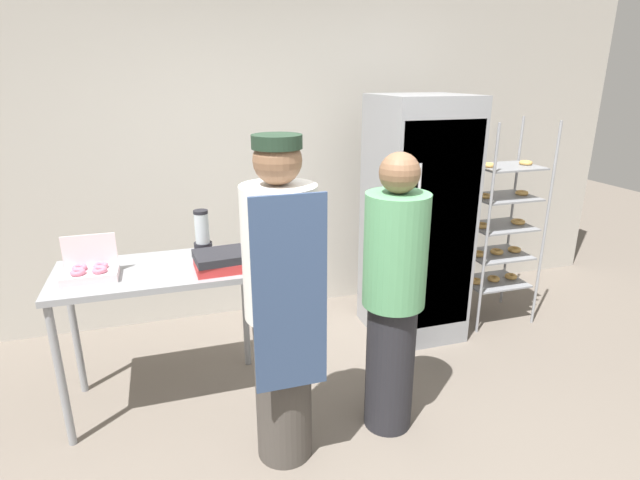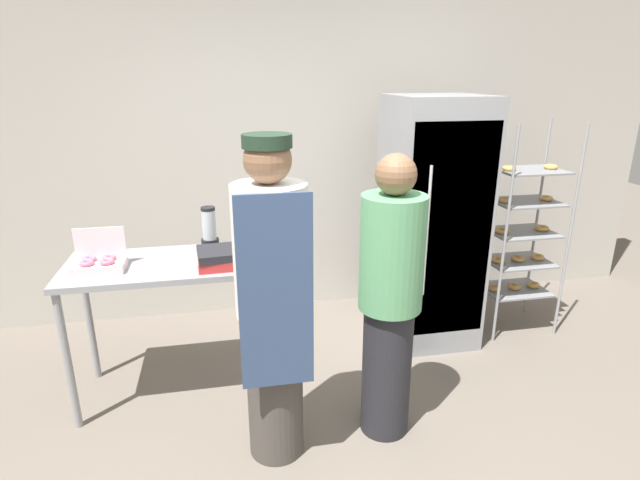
% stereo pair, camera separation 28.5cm
% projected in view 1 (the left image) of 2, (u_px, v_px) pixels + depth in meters
% --- Properties ---
extents(back_wall, '(6.40, 0.12, 3.03)m').
position_uv_depth(back_wall, '(281.00, 133.00, 4.10)').
color(back_wall, '#B7B2A8').
rests_on(back_wall, ground_plane).
extents(refrigerator, '(0.66, 0.69, 1.84)m').
position_uv_depth(refrigerator, '(416.00, 220.00, 3.79)').
color(refrigerator, gray).
rests_on(refrigerator, ground_plane).
extents(baking_rack, '(0.56, 0.44, 1.66)m').
position_uv_depth(baking_rack, '(500.00, 227.00, 4.04)').
color(baking_rack, '#93969B').
rests_on(baking_rack, ground_plane).
extents(prep_counter, '(1.16, 0.60, 0.90)m').
position_uv_depth(prep_counter, '(159.00, 286.00, 2.95)').
color(prep_counter, gray).
rests_on(prep_counter, ground_plane).
extents(donut_box, '(0.29, 0.19, 0.23)m').
position_uv_depth(donut_box, '(90.00, 271.00, 2.75)').
color(donut_box, silver).
rests_on(donut_box, prep_counter).
extents(blender_pitcher, '(0.11, 0.11, 0.29)m').
position_uv_depth(blender_pitcher, '(202.00, 236.00, 3.08)').
color(blender_pitcher, black).
rests_on(blender_pitcher, prep_counter).
extents(binder_stack, '(0.31, 0.27, 0.10)m').
position_uv_depth(binder_stack, '(221.00, 261.00, 2.89)').
color(binder_stack, '#B72D2D').
rests_on(binder_stack, prep_counter).
extents(person_baker, '(0.37, 0.38, 1.73)m').
position_uv_depth(person_baker, '(281.00, 304.00, 2.47)').
color(person_baker, '#47423D').
rests_on(person_baker, ground_plane).
extents(person_customer, '(0.34, 0.34, 1.61)m').
position_uv_depth(person_customer, '(393.00, 297.00, 2.73)').
color(person_customer, '#232328').
rests_on(person_customer, ground_plane).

